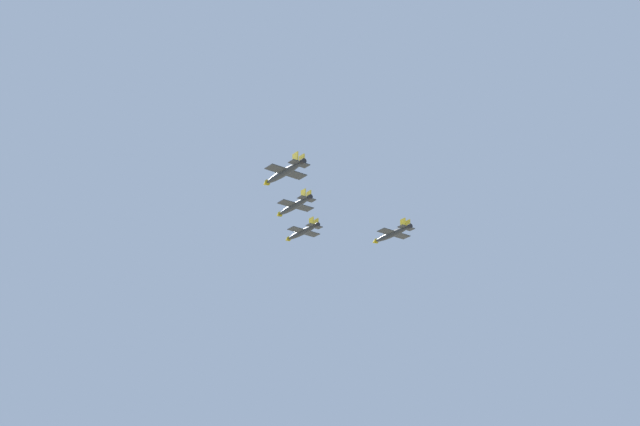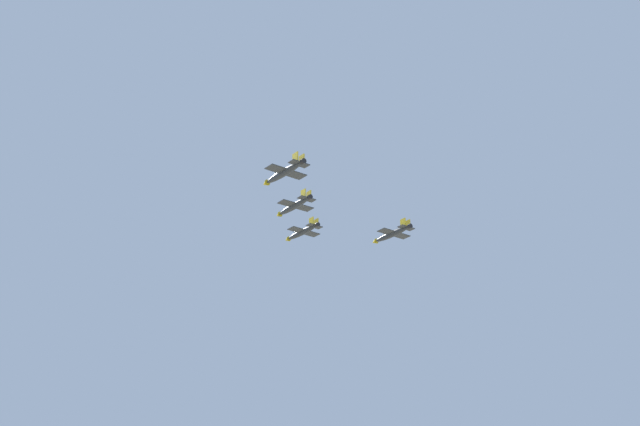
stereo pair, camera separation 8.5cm
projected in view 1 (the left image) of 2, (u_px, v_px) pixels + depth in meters
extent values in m
ellipsoid|color=#2D3338|center=(302.00, 232.00, 268.53)|extent=(12.97, 2.82, 1.66)
cone|color=gold|center=(287.00, 240.00, 273.75)|extent=(1.78, 1.55, 1.41)
ellipsoid|color=#334751|center=(296.00, 233.00, 270.83)|extent=(2.31, 1.44, 0.97)
cube|color=#2D3338|center=(304.00, 232.00, 268.02)|extent=(3.77, 9.43, 0.17)
cube|color=gold|center=(292.00, 228.00, 265.72)|extent=(2.70, 0.88, 0.20)
cube|color=gold|center=(316.00, 235.00, 270.37)|extent=(2.70, 0.88, 0.20)
cube|color=#2D3338|center=(314.00, 226.00, 264.59)|extent=(2.42, 4.58, 0.17)
cube|color=gold|center=(311.00, 222.00, 264.78)|extent=(1.85, 0.39, 2.39)
cube|color=gold|center=(316.00, 223.00, 265.71)|extent=(1.85, 0.39, 2.39)
cylinder|color=black|center=(317.00, 225.00, 263.58)|extent=(1.02, 1.24, 1.16)
ellipsoid|color=#2D3338|center=(294.00, 206.00, 244.52)|extent=(13.02, 3.27, 1.66)
cone|color=gold|center=(278.00, 215.00, 249.90)|extent=(1.82, 1.61, 1.41)
ellipsoid|color=#334751|center=(288.00, 207.00, 246.89)|extent=(2.35, 1.51, 0.97)
cube|color=#2D3338|center=(296.00, 206.00, 244.01)|extent=(4.09, 9.52, 0.17)
cube|color=gold|center=(282.00, 201.00, 241.80)|extent=(2.72, 0.97, 0.20)
cube|color=gold|center=(309.00, 209.00, 246.25)|extent=(2.72, 0.97, 0.20)
cube|color=#2D3338|center=(307.00, 199.00, 240.47)|extent=(2.57, 4.65, 0.17)
cube|color=gold|center=(303.00, 194.00, 240.69)|extent=(1.86, 0.45, 2.40)
cube|color=gold|center=(309.00, 196.00, 241.58)|extent=(1.86, 0.45, 2.40)
cylinder|color=black|center=(310.00, 197.00, 239.43)|extent=(1.06, 1.27, 1.16)
ellipsoid|color=#2D3338|center=(392.00, 234.00, 262.28)|extent=(13.32, 2.92, 1.70)
cone|color=gold|center=(374.00, 242.00, 267.65)|extent=(1.83, 1.60, 1.44)
ellipsoid|color=#334751|center=(385.00, 235.00, 264.65)|extent=(2.37, 1.48, 0.99)
cube|color=#2D3338|center=(394.00, 234.00, 261.76)|extent=(3.89, 9.68, 0.17)
cube|color=gold|center=(382.00, 230.00, 259.40)|extent=(2.77, 0.91, 0.20)
cube|color=gold|center=(406.00, 237.00, 264.16)|extent=(2.77, 0.91, 0.20)
cube|color=#2D3338|center=(406.00, 228.00, 258.23)|extent=(2.49, 4.71, 0.17)
cube|color=gold|center=(403.00, 223.00, 258.43)|extent=(1.90, 0.40, 2.45)
cube|color=gold|center=(408.00, 225.00, 259.38)|extent=(1.90, 0.40, 2.45)
cylinder|color=black|center=(410.00, 226.00, 257.19)|extent=(1.05, 1.27, 1.19)
ellipsoid|color=#2D3338|center=(284.00, 173.00, 220.70)|extent=(13.68, 3.07, 1.75)
cone|color=gold|center=(265.00, 184.00, 226.23)|extent=(1.88, 1.65, 1.48)
ellipsoid|color=#334751|center=(277.00, 174.00, 223.14)|extent=(2.44, 1.53, 1.02)
cube|color=#2D3338|center=(286.00, 172.00, 220.16)|extent=(4.04, 9.95, 0.17)
cube|color=gold|center=(270.00, 167.00, 217.75)|extent=(2.85, 0.95, 0.21)
cube|color=gold|center=(302.00, 177.00, 222.61)|extent=(2.85, 0.95, 0.21)
cube|color=#2D3338|center=(299.00, 164.00, 216.53)|extent=(2.58, 4.84, 0.17)
cube|color=gold|center=(295.00, 158.00, 216.73)|extent=(1.95, 0.42, 2.52)
cube|color=gold|center=(302.00, 160.00, 217.71)|extent=(1.95, 0.42, 2.52)
cylinder|color=black|center=(303.00, 161.00, 215.45)|extent=(1.08, 1.31, 1.22)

